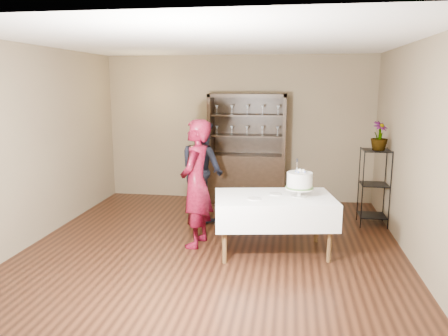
{
  "coord_description": "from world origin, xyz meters",
  "views": [
    {
      "loc": [
        0.98,
        -5.64,
        2.17
      ],
      "look_at": [
        0.1,
        0.1,
        1.05
      ],
      "focal_mm": 35.0,
      "sensor_mm": 36.0,
      "label": 1
    }
  ],
  "objects": [
    {
      "name": "floor",
      "position": [
        0.0,
        0.0,
        0.0
      ],
      "size": [
        5.0,
        5.0,
        0.0
      ],
      "primitive_type": "plane",
      "color": "black",
      "rests_on": "ground"
    },
    {
      "name": "ceiling",
      "position": [
        0.0,
        0.0,
        2.7
      ],
      "size": [
        5.0,
        5.0,
        0.0
      ],
      "primitive_type": "plane",
      "rotation": [
        3.14,
        0.0,
        0.0
      ],
      "color": "white",
      "rests_on": "back_wall"
    },
    {
      "name": "back_wall",
      "position": [
        0.0,
        2.5,
        1.35
      ],
      "size": [
        5.0,
        0.02,
        2.7
      ],
      "primitive_type": "cube",
      "color": "brown",
      "rests_on": "floor"
    },
    {
      "name": "wall_left",
      "position": [
        -2.5,
        0.0,
        1.35
      ],
      "size": [
        0.02,
        5.0,
        2.7
      ],
      "primitive_type": "cube",
      "color": "brown",
      "rests_on": "floor"
    },
    {
      "name": "wall_right",
      "position": [
        2.5,
        0.0,
        1.35
      ],
      "size": [
        0.02,
        5.0,
        2.7
      ],
      "primitive_type": "cube",
      "color": "brown",
      "rests_on": "floor"
    },
    {
      "name": "china_hutch",
      "position": [
        0.2,
        2.25,
        0.66
      ],
      "size": [
        1.4,
        0.48,
        2.0
      ],
      "color": "black",
      "rests_on": "floor"
    },
    {
      "name": "plant_etagere",
      "position": [
        2.28,
        1.2,
        0.65
      ],
      "size": [
        0.42,
        0.42,
        1.2
      ],
      "color": "black",
      "rests_on": "floor"
    },
    {
      "name": "cake_table",
      "position": [
        0.8,
        -0.17,
        0.58
      ],
      "size": [
        1.65,
        1.18,
        0.76
      ],
      "rotation": [
        0.0,
        0.0,
        0.17
      ],
      "color": "white",
      "rests_on": "floor"
    },
    {
      "name": "woman",
      "position": [
        -0.25,
        -0.07,
        0.86
      ],
      "size": [
        0.48,
        0.67,
        1.72
      ],
      "primitive_type": "imported",
      "rotation": [
        0.0,
        0.0,
        -1.69
      ],
      "color": "#31040D",
      "rests_on": "floor"
    },
    {
      "name": "man",
      "position": [
        -0.41,
        1.12,
        0.81
      ],
      "size": [
        0.99,
        0.99,
        1.62
      ],
      "primitive_type": "imported",
      "rotation": [
        0.0,
        0.0,
        2.35
      ],
      "color": "black",
      "rests_on": "floor"
    },
    {
      "name": "cake",
      "position": [
        1.11,
        -0.14,
        0.95
      ],
      "size": [
        0.36,
        0.36,
        0.5
      ],
      "rotation": [
        0.0,
        0.0,
        -0.14
      ],
      "color": "silver",
      "rests_on": "cake_table"
    },
    {
      "name": "plate_near",
      "position": [
        0.55,
        -0.36,
        0.76
      ],
      "size": [
        0.22,
        0.22,
        0.01
      ],
      "primitive_type": "cylinder",
      "rotation": [
        0.0,
        0.0,
        0.29
      ],
      "color": "silver",
      "rests_on": "cake_table"
    },
    {
      "name": "plate_far",
      "position": [
        0.8,
        -0.08,
        0.76
      ],
      "size": [
        0.22,
        0.22,
        0.01
      ],
      "primitive_type": "cylinder",
      "rotation": [
        0.0,
        0.0,
        0.38
      ],
      "color": "silver",
      "rests_on": "cake_table"
    },
    {
      "name": "potted_plant",
      "position": [
        2.3,
        1.15,
        1.41
      ],
      "size": [
        0.34,
        0.34,
        0.44
      ],
      "primitive_type": "imported",
      "rotation": [
        0.0,
        0.0,
        0.72
      ],
      "color": "#487035",
      "rests_on": "plant_etagere"
    }
  ]
}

